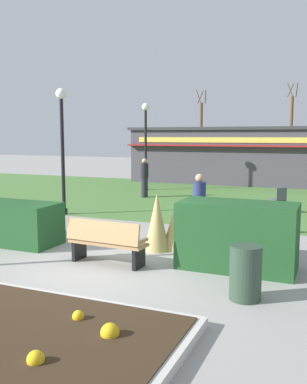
{
  "coord_description": "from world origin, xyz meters",
  "views": [
    {
      "loc": [
        4.31,
        -7.44,
        2.67
      ],
      "look_at": [
        0.0,
        2.77,
        1.22
      ],
      "focal_mm": 40.5,
      "sensor_mm": 36.0,
      "label": 1
    }
  ],
  "objects": [
    {
      "name": "lamppost_mid",
      "position": [
        -4.15,
        4.77,
        2.65
      ],
      "size": [
        0.36,
        0.36,
        4.22
      ],
      "color": "black",
      "rests_on": "ground_plane"
    },
    {
      "name": "flower_bed",
      "position": [
        0.5,
        -3.1,
        0.09
      ],
      "size": [
        4.56,
        2.58,
        0.31
      ],
      "color": "beige",
      "rests_on": "ground_plane"
    },
    {
      "name": "ground_plane",
      "position": [
        0.0,
        0.0,
        0.0
      ],
      "size": [
        80.0,
        80.0,
        0.0
      ],
      "primitive_type": "plane",
      "color": "#999691"
    },
    {
      "name": "hedge_right",
      "position": [
        2.56,
        1.02,
        0.67
      ],
      "size": [
        2.31,
        1.1,
        1.35
      ],
      "primitive_type": "cube",
      "color": "#1E4C23",
      "rests_on": "ground_plane"
    },
    {
      "name": "trash_bin",
      "position": [
        3.04,
        -0.58,
        0.45
      ],
      "size": [
        0.52,
        0.52,
        0.9
      ],
      "primitive_type": "cylinder",
      "color": "#2D4233",
      "rests_on": "ground_plane"
    },
    {
      "name": "ornamental_grass_behind_center",
      "position": [
        0.89,
        1.95,
        0.48
      ],
      "size": [
        0.62,
        0.62,
        0.97
      ],
      "primitive_type": "cone",
      "color": "tan",
      "rests_on": "ground_plane"
    },
    {
      "name": "lawn_patch",
      "position": [
        0.0,
        10.57,
        0.0
      ],
      "size": [
        36.0,
        12.0,
        0.01
      ],
      "primitive_type": "cube",
      "color": "#4C7A38",
      "rests_on": "ground_plane"
    },
    {
      "name": "person_strolling",
      "position": [
        -3.29,
        9.57,
        0.86
      ],
      "size": [
        0.34,
        0.34,
        1.69
      ],
      "rotation": [
        0.0,
        0.0,
        4.74
      ],
      "color": "#23232D",
      "rests_on": "ground_plane"
    },
    {
      "name": "person_standing",
      "position": [
        1.09,
        3.26,
        0.86
      ],
      "size": [
        0.34,
        0.34,
        1.69
      ],
      "rotation": [
        0.0,
        0.0,
        1.99
      ],
      "color": "#23232D",
      "rests_on": "ground_plane"
    },
    {
      "name": "tree_left_bg",
      "position": [
        0.72,
        30.46,
        3.1
      ],
      "size": [
        0.91,
        0.96,
        6.94
      ],
      "color": "brown",
      "rests_on": "ground_plane"
    },
    {
      "name": "food_kiosk",
      "position": [
        -1.26,
        17.33,
        1.57
      ],
      "size": [
        11.03,
        4.9,
        3.12
      ],
      "color": "#47424C",
      "rests_on": "ground_plane"
    },
    {
      "name": "tree_right_bg",
      "position": [
        -6.56,
        28.83,
        2.88
      ],
      "size": [
        0.91,
        0.96,
        6.5
      ],
      "color": "brown",
      "rests_on": "ground_plane"
    },
    {
      "name": "hedge_left",
      "position": [
        -3.18,
        0.92,
        0.51
      ],
      "size": [
        2.69,
        1.1,
        1.03
      ],
      "primitive_type": "cube",
      "color": "#1E4C23",
      "rests_on": "ground_plane"
    },
    {
      "name": "ornamental_grass_behind_right",
      "position": [
        1.98,
        2.3,
        0.52
      ],
      "size": [
        0.64,
        0.64,
        1.04
      ],
      "primitive_type": "cone",
      "color": "tan",
      "rests_on": "ground_plane"
    },
    {
      "name": "ornamental_grass_behind_left",
      "position": [
        0.54,
        1.69,
        0.67
      ],
      "size": [
        0.59,
        0.59,
        1.35
      ],
      "primitive_type": "cone",
      "color": "tan",
      "rests_on": "ground_plane"
    },
    {
      "name": "parked_car_west_slot",
      "position": [
        -2.37,
        24.61,
        0.64
      ],
      "size": [
        4.23,
        2.11,
        1.2
      ],
      "color": "silver",
      "rests_on": "ground_plane"
    },
    {
      "name": "park_bench",
      "position": [
        0.0,
        0.23,
        0.48
      ],
      "size": [
        1.73,
        0.61,
        0.95
      ],
      "color": "tan",
      "rests_on": "ground_plane"
    },
    {
      "name": "lamppost_far",
      "position": [
        -4.28,
        11.93,
        2.65
      ],
      "size": [
        0.36,
        0.36,
        4.22
      ],
      "color": "black",
      "rests_on": "ground_plane"
    },
    {
      "name": "cafe_chair_east",
      "position": [
        2.57,
        7.84,
        0.53
      ],
      "size": [
        0.62,
        0.62,
        0.89
      ],
      "color": "#4C5156",
      "rests_on": "ground_plane"
    }
  ]
}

